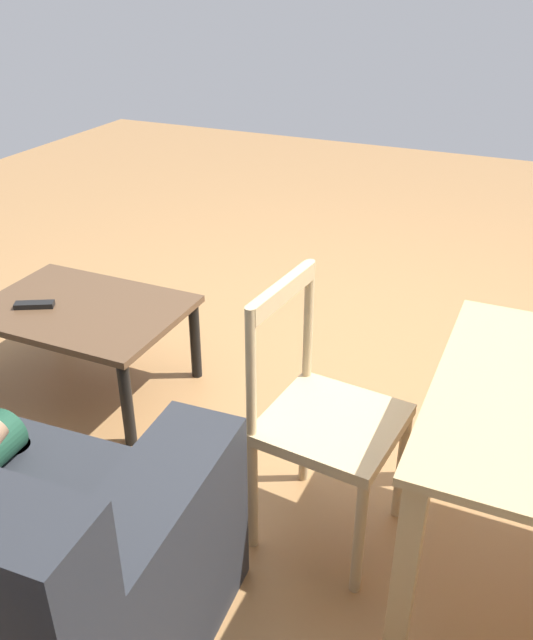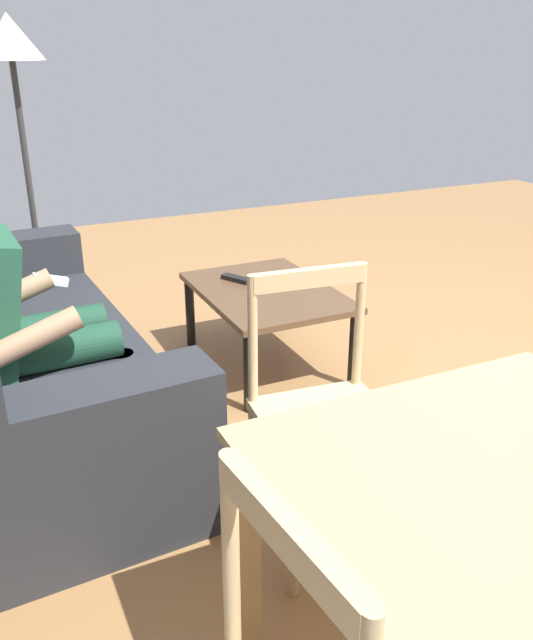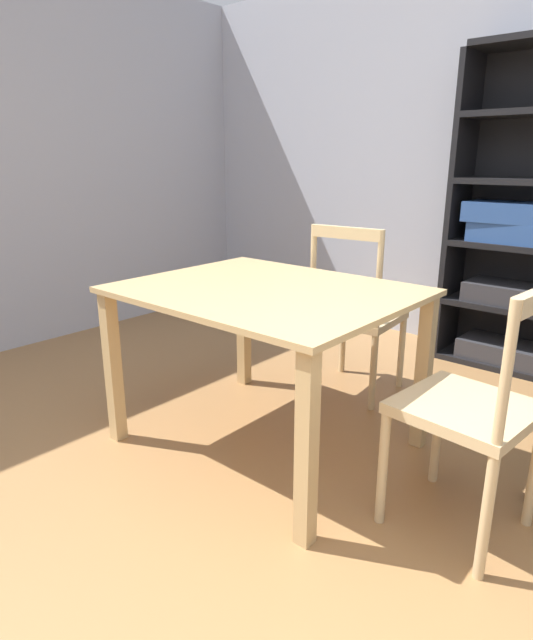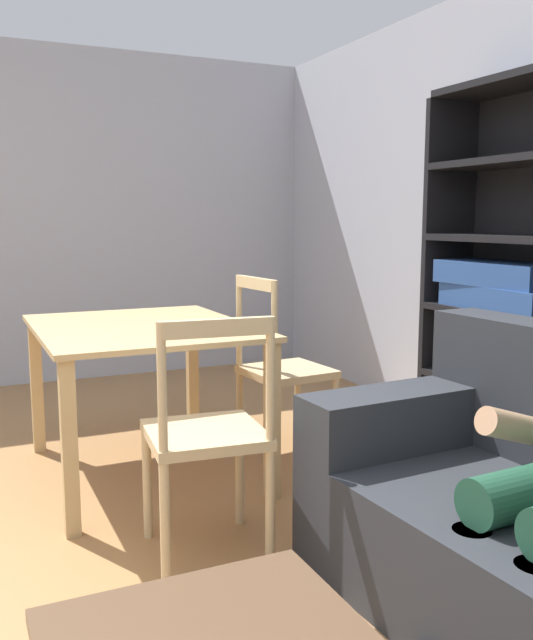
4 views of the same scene
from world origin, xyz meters
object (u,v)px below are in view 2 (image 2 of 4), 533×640
person_lounging (19,318)px  coffee_table (266,299)px  dining_chair_facing_couch (325,419)px  couch (19,360)px  tv_remote (236,279)px  floor_lamp (13,67)px

person_lounging → coffee_table: size_ratio=1.30×
person_lounging → dining_chair_facing_couch: size_ratio=1.26×
couch → tv_remote: couch is taller
couch → coffee_table: (0.10, -1.23, 0.05)m
coffee_table → dining_chair_facing_couch: 1.34m
coffee_table → person_lounging: bearing=103.4°
floor_lamp → person_lounging: bearing=170.6°
couch → tv_remote: 1.18m
coffee_table → dining_chair_facing_couch: dining_chair_facing_couch is taller
couch → coffee_table: bearing=-85.1°
dining_chair_facing_couch → person_lounging: bearing=39.4°
coffee_table → floor_lamp: size_ratio=0.51×
tv_remote → floor_lamp: floor_lamp is taller
couch → tv_remote: size_ratio=12.74×
couch → person_lounging: bearing=-174.6°
person_lounging → couch: bearing=5.4°
person_lounging → coffee_table: person_lounging is taller
tv_remote → floor_lamp: 1.70m
tv_remote → dining_chair_facing_couch: 1.50m
tv_remote → coffee_table: bearing=87.7°
person_lounging → tv_remote: person_lounging is taller
person_lounging → floor_lamp: size_ratio=0.67×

